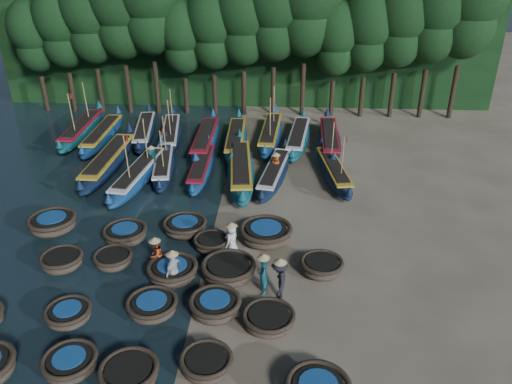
# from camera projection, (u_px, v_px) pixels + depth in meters

# --- Properties ---
(ground) EXTENTS (120.00, 120.00, 0.00)m
(ground) POSITION_uv_depth(u_px,v_px,m) (207.00, 256.00, 22.21)
(ground) COLOR gray
(ground) RESTS_ON ground
(foliage_wall) EXTENTS (40.00, 3.00, 10.00)m
(foliage_wall) POSITION_uv_depth(u_px,v_px,m) (246.00, 42.00, 40.78)
(foliage_wall) COLOR black
(foliage_wall) RESTS_ON ground
(coracle_6) EXTENTS (2.02, 2.02, 0.65)m
(coracle_6) POSITION_uv_depth(u_px,v_px,m) (70.00, 363.00, 16.17)
(coracle_6) COLOR brown
(coracle_6) RESTS_ON ground
(coracle_7) EXTENTS (1.97, 1.97, 0.71)m
(coracle_7) POSITION_uv_depth(u_px,v_px,m) (129.00, 374.00, 15.74)
(coracle_7) COLOR brown
(coracle_7) RESTS_ON ground
(coracle_8) EXTENTS (1.92, 1.92, 0.68)m
(coracle_8) POSITION_uv_depth(u_px,v_px,m) (206.00, 363.00, 16.14)
(coracle_8) COLOR brown
(coracle_8) RESTS_ON ground
(coracle_11) EXTENTS (2.09, 2.09, 0.65)m
(coracle_11) POSITION_uv_depth(u_px,v_px,m) (69.00, 314.00, 18.26)
(coracle_11) COLOR brown
(coracle_11) RESTS_ON ground
(coracle_12) EXTENTS (2.08, 2.08, 0.66)m
(coracle_12) POSITION_uv_depth(u_px,v_px,m) (152.00, 306.00, 18.65)
(coracle_12) COLOR brown
(coracle_12) RESTS_ON ground
(coracle_13) EXTENTS (1.98, 1.98, 0.79)m
(coracle_13) POSITION_uv_depth(u_px,v_px,m) (215.00, 306.00, 18.55)
(coracle_13) COLOR brown
(coracle_13) RESTS_ON ground
(coracle_14) EXTENTS (2.12, 2.12, 0.65)m
(coracle_14) POSITION_uv_depth(u_px,v_px,m) (269.00, 319.00, 18.02)
(coracle_14) COLOR brown
(coracle_14) RESTS_ON ground
(coracle_15) EXTENTS (2.17, 2.17, 0.70)m
(coracle_15) POSITION_uv_depth(u_px,v_px,m) (62.00, 261.00, 21.22)
(coracle_15) COLOR brown
(coracle_15) RESTS_ON ground
(coracle_16) EXTENTS (1.71, 1.71, 0.65)m
(coracle_16) POSITION_uv_depth(u_px,v_px,m) (113.00, 259.00, 21.37)
(coracle_16) COLOR brown
(coracle_16) RESTS_ON ground
(coracle_17) EXTENTS (2.57, 2.57, 0.77)m
(coracle_17) POSITION_uv_depth(u_px,v_px,m) (173.00, 271.00, 20.48)
(coracle_17) COLOR brown
(coracle_17) RESTS_ON ground
(coracle_18) EXTENTS (2.57, 2.57, 0.80)m
(coracle_18) POSITION_uv_depth(u_px,v_px,m) (229.00, 270.00, 20.56)
(coracle_18) COLOR brown
(coracle_18) RESTS_ON ground
(coracle_19) EXTENTS (2.04, 2.04, 0.70)m
(coracle_19) POSITION_uv_depth(u_px,v_px,m) (322.00, 266.00, 20.86)
(coracle_19) COLOR brown
(coracle_19) RESTS_ON ground
(coracle_20) EXTENTS (2.51, 2.51, 0.82)m
(coracle_20) POSITION_uv_depth(u_px,v_px,m) (53.00, 223.00, 23.85)
(coracle_20) COLOR brown
(coracle_20) RESTS_ON ground
(coracle_21) EXTENTS (2.40, 2.40, 0.74)m
(coracle_21) POSITION_uv_depth(u_px,v_px,m) (125.00, 234.00, 23.09)
(coracle_21) COLOR brown
(coracle_21) RESTS_ON ground
(coracle_22) EXTENTS (2.23, 2.23, 0.69)m
(coracle_22) POSITION_uv_depth(u_px,v_px,m) (185.00, 226.00, 23.75)
(coracle_22) COLOR brown
(coracle_22) RESTS_ON ground
(coracle_23) EXTENTS (1.73, 1.73, 0.64)m
(coracle_23) POSITION_uv_depth(u_px,v_px,m) (212.00, 243.00, 22.51)
(coracle_23) COLOR brown
(coracle_23) RESTS_ON ground
(coracle_24) EXTENTS (2.61, 2.61, 0.83)m
(coracle_24) POSITION_uv_depth(u_px,v_px,m) (266.00, 233.00, 23.04)
(coracle_24) COLOR brown
(coracle_24) RESTS_ON ground
(long_boat_2) EXTENTS (1.76, 9.07, 1.60)m
(long_boat_2) POSITION_uv_depth(u_px,v_px,m) (109.00, 161.00, 30.07)
(long_boat_2) COLOR #0E2034
(long_boat_2) RESTS_ON ground
(long_boat_3) EXTENTS (2.35, 8.24, 3.52)m
(long_boat_3) POSITION_uv_depth(u_px,v_px,m) (139.00, 174.00, 28.52)
(long_boat_3) COLOR navy
(long_boat_3) RESTS_ON ground
(long_boat_4) EXTENTS (2.44, 7.38, 3.17)m
(long_boat_4) POSITION_uv_depth(u_px,v_px,m) (164.00, 164.00, 29.90)
(long_boat_4) COLOR #0E2034
(long_boat_4) RESTS_ON ground
(long_boat_5) EXTENTS (1.35, 7.26, 1.28)m
(long_boat_5) POSITION_uv_depth(u_px,v_px,m) (202.00, 168.00, 29.52)
(long_boat_5) COLOR navy
(long_boat_5) RESTS_ON ground
(long_boat_6) EXTENTS (2.44, 8.91, 1.58)m
(long_boat_6) POSITION_uv_depth(u_px,v_px,m) (241.00, 170.00, 29.00)
(long_boat_6) COLOR #104F5B
(long_boat_6) RESTS_ON ground
(long_boat_7) EXTENTS (2.50, 7.39, 1.32)m
(long_boat_7) POSITION_uv_depth(u_px,v_px,m) (274.00, 173.00, 28.81)
(long_boat_7) COLOR #0E2034
(long_boat_7) RESTS_ON ground
(long_boat_8) EXTENTS (2.33, 7.30, 3.13)m
(long_boat_8) POSITION_uv_depth(u_px,v_px,m) (334.00, 171.00, 29.09)
(long_boat_8) COLOR #0E2034
(long_boat_8) RESTS_ON ground
(long_boat_9) EXTENTS (1.72, 8.56, 3.64)m
(long_boat_9) POSITION_uv_depth(u_px,v_px,m) (82.00, 130.00, 35.06)
(long_boat_9) COLOR #104F5B
(long_boat_9) RESTS_ON ground
(long_boat_10) EXTENTS (1.57, 8.24, 1.45)m
(long_boat_10) POSITION_uv_depth(u_px,v_px,m) (103.00, 135.00, 34.18)
(long_boat_10) COLOR navy
(long_boat_10) RESTS_ON ground
(long_boat_11) EXTENTS (2.66, 7.99, 1.42)m
(long_boat_11) POSITION_uv_depth(u_px,v_px,m) (145.00, 131.00, 34.89)
(long_boat_11) COLOR #0E2034
(long_boat_11) RESTS_ON ground
(long_boat_12) EXTENTS (2.57, 7.93, 3.41)m
(long_boat_12) POSITION_uv_depth(u_px,v_px,m) (171.00, 134.00, 34.39)
(long_boat_12) COLOR #0E2034
(long_boat_12) RESTS_ON ground
(long_boat_13) EXTENTS (1.58, 8.64, 1.52)m
(long_boat_13) POSITION_uv_depth(u_px,v_px,m) (206.00, 140.00, 33.31)
(long_boat_13) COLOR navy
(long_boat_13) RESTS_ON ground
(long_boat_14) EXTENTS (1.74, 8.42, 1.48)m
(long_boat_14) POSITION_uv_depth(u_px,v_px,m) (236.00, 140.00, 33.38)
(long_boat_14) COLOR #104F5B
(long_boat_14) RESTS_ON ground
(long_boat_15) EXTENTS (1.99, 8.52, 3.62)m
(long_boat_15) POSITION_uv_depth(u_px,v_px,m) (270.00, 134.00, 34.30)
(long_boat_15) COLOR navy
(long_boat_15) RESTS_ON ground
(long_boat_16) EXTENTS (2.35, 8.14, 1.44)m
(long_boat_16) POSITION_uv_depth(u_px,v_px,m) (298.00, 138.00, 33.73)
(long_boat_16) COLOR #104F5B
(long_boat_16) RESTS_ON ground
(long_boat_17) EXTENTS (1.72, 8.58, 1.51)m
(long_boat_17) POSITION_uv_depth(u_px,v_px,m) (329.00, 139.00, 33.38)
(long_boat_17) COLOR #0E2034
(long_boat_17) RESTS_ON ground
(fisherman_0) EXTENTS (0.79, 0.92, 1.79)m
(fisherman_0) POSITION_uv_depth(u_px,v_px,m) (232.00, 239.00, 21.89)
(fisherman_0) COLOR silver
(fisherman_0) RESTS_ON ground
(fisherman_1) EXTENTS (0.52, 0.68, 1.93)m
(fisherman_1) POSITION_uv_depth(u_px,v_px,m) (263.00, 273.00, 19.52)
(fisherman_1) COLOR #185D67
(fisherman_1) RESTS_ON ground
(fisherman_2) EXTENTS (0.79, 0.88, 1.69)m
(fisherman_2) POSITION_uv_depth(u_px,v_px,m) (156.00, 253.00, 20.99)
(fisherman_2) COLOR #B94518
(fisherman_2) RESTS_ON ground
(fisherman_3) EXTENTS (0.69, 1.17, 1.99)m
(fisherman_3) POSITION_uv_depth(u_px,v_px,m) (280.00, 279.00, 19.19)
(fisherman_3) COLOR black
(fisherman_3) RESTS_ON ground
(fisherman_4) EXTENTS (0.75, 1.06, 1.86)m
(fisherman_4) POSITION_uv_depth(u_px,v_px,m) (173.00, 269.00, 19.87)
(fisherman_4) COLOR silver
(fisherman_4) RESTS_ON ground
(fisherman_5) EXTENTS (1.30, 1.47, 1.81)m
(fisherman_5) POSITION_uv_depth(u_px,v_px,m) (152.00, 159.00, 29.75)
(fisherman_5) COLOR #185D67
(fisherman_5) RESTS_ON ground
(fisherman_6) EXTENTS (0.85, 0.84, 1.69)m
(fisherman_6) POSITION_uv_depth(u_px,v_px,m) (276.00, 165.00, 29.10)
(fisherman_6) COLOR #B94518
(fisherman_6) RESTS_ON ground
(tree_0) EXTENTS (3.68, 3.68, 8.68)m
(tree_0) POSITION_uv_depth(u_px,v_px,m) (33.00, 35.00, 38.05)
(tree_0) COLOR black
(tree_0) RESTS_ON ground
(tree_1) EXTENTS (4.09, 4.09, 9.65)m
(tree_1) POSITION_uv_depth(u_px,v_px,m) (61.00, 26.00, 37.62)
(tree_1) COLOR black
(tree_1) RESTS_ON ground
(tree_2) EXTENTS (4.51, 4.51, 10.63)m
(tree_2) POSITION_uv_depth(u_px,v_px,m) (90.00, 17.00, 37.19)
(tree_2) COLOR black
(tree_2) RESTS_ON ground
(tree_3) EXTENTS (4.92, 4.92, 11.60)m
(tree_3) POSITION_uv_depth(u_px,v_px,m) (119.00, 8.00, 36.77)
(tree_3) COLOR black
(tree_3) RESTS_ON ground
(tree_5) EXTENTS (3.68, 3.68, 8.68)m
(tree_5) POSITION_uv_depth(u_px,v_px,m) (182.00, 37.00, 37.46)
(tree_5) COLOR black
(tree_5) RESTS_ON ground
(tree_6) EXTENTS (4.09, 4.09, 9.65)m
(tree_6) POSITION_uv_depth(u_px,v_px,m) (212.00, 28.00, 37.04)
(tree_6) COLOR black
(tree_6) RESTS_ON ground
(tree_7) EXTENTS (4.51, 4.51, 10.63)m
(tree_7) POSITION_uv_depth(u_px,v_px,m) (243.00, 18.00, 36.61)
(tree_7) COLOR black
(tree_7) RESTS_ON ground
(tree_8) EXTENTS (4.92, 4.92, 11.60)m
(tree_8) POSITION_uv_depth(u_px,v_px,m) (274.00, 9.00, 36.18)
(tree_8) COLOR black
(tree_8) RESTS_ON ground
(tree_10) EXTENTS (3.68, 3.68, 8.68)m
(tree_10) POSITION_uv_depth(u_px,v_px,m) (336.00, 38.00, 36.88)
(tree_10) COLOR black
(tree_10) RESTS_ON ground
(tree_11) EXTENTS (4.09, 4.09, 9.65)m
(tree_11) POSITION_uv_depth(u_px,v_px,m) (368.00, 29.00, 36.45)
(tree_11) COLOR black
(tree_11) RESTS_ON ground
(tree_12) EXTENTS (4.51, 4.51, 10.63)m
(tree_12) POSITION_uv_depth(u_px,v_px,m) (401.00, 20.00, 36.03)
(tree_12) COLOR black
(tree_12) RESTS_ON ground
(tree_13) EXTENTS (4.92, 4.92, 11.60)m
(tree_13) POSITION_uv_depth(u_px,v_px,m) (435.00, 10.00, 35.60)
(tree_13) COLOR black
(tree_13) RESTS_ON ground
(tree_14) EXTENTS (5.34, 5.34, 12.58)m
(tree_14) POSITION_uv_depth(u_px,v_px,m) (470.00, 0.00, 35.17)
(tree_14) COLOR black
(tree_14) RESTS_ON ground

